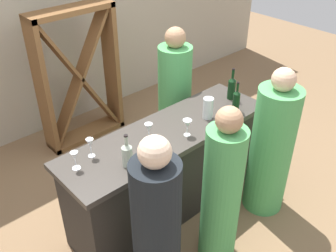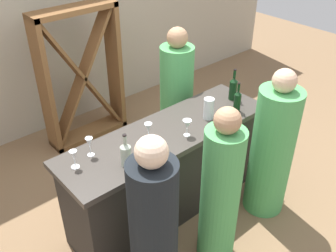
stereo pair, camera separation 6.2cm
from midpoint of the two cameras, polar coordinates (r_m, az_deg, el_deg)
ground_plane at (r=3.96m, az=0.46°, el=-11.87°), size 12.00×12.00×0.00m
back_wall at (r=4.89m, az=-17.37°, el=15.02°), size 8.00×0.10×2.80m
bar_counter at (r=3.65m, az=0.49°, el=-6.69°), size 2.06×0.62×0.92m
wine_rack at (r=4.66m, az=-12.31°, el=7.17°), size 0.99×0.28×1.64m
wine_bottle_leftmost_clear_pale at (r=2.94m, az=-5.69°, el=-4.08°), size 0.08×0.08×0.28m
wine_bottle_second_left_dark_green at (r=3.67m, az=10.74°, el=3.73°), size 0.07×0.07×0.30m
wine_bottle_center_dark_green at (r=3.87m, az=10.12°, el=5.58°), size 0.08×0.08×0.32m
wine_glass_near_left at (r=3.26m, az=3.40°, el=0.18°), size 0.08×0.08×0.15m
wine_glass_near_center at (r=3.19m, az=-2.43°, el=-0.34°), size 0.07×0.07×0.17m
wine_glass_near_right at (r=2.98m, az=-13.27°, el=-4.31°), size 0.07×0.07×0.15m
wine_glass_far_left at (r=3.07m, az=-11.03°, el=-2.48°), size 0.06×0.06×0.17m
water_pitcher at (r=3.52m, az=6.56°, el=2.59°), size 0.10×0.10×0.20m
person_left_guest at (r=2.85m, az=-1.49°, el=-15.00°), size 0.45×0.45×1.48m
person_center_guest at (r=3.11m, az=8.32°, el=-10.02°), size 0.39×0.39×1.48m
person_right_guest at (r=3.68m, az=15.62°, el=-3.50°), size 0.43×0.43×1.50m
person_server_behind at (r=4.28m, az=1.68°, el=3.85°), size 0.40×0.40×1.54m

